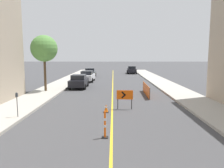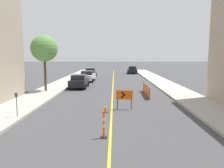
# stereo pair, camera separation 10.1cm
# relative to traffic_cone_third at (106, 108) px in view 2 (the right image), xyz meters

# --- Properties ---
(lane_stripe) EXTENTS (0.12, 63.91, 0.01)m
(lane_stripe) POSITION_rel_traffic_cone_third_xyz_m (0.40, 10.51, -0.27)
(lane_stripe) COLOR gold
(lane_stripe) RESTS_ON ground_plane
(sidewalk_left) EXTENTS (3.05, 63.91, 0.17)m
(sidewalk_left) POSITION_rel_traffic_cone_third_xyz_m (-6.36, 10.51, -0.19)
(sidewalk_left) COLOR #ADA89E
(sidewalk_left) RESTS_ON ground_plane
(sidewalk_right) EXTENTS (3.05, 63.91, 0.17)m
(sidewalk_right) POSITION_rel_traffic_cone_third_xyz_m (7.16, 10.51, -0.19)
(sidewalk_right) COLOR #ADA89E
(sidewalk_right) RESTS_ON ground_plane
(traffic_cone_third) EXTENTS (0.34, 0.34, 0.56)m
(traffic_cone_third) POSITION_rel_traffic_cone_third_xyz_m (0.00, 0.00, 0.00)
(traffic_cone_third) COLOR black
(traffic_cone_third) RESTS_ON ground_plane
(delineator_post_rear) EXTENTS (0.30, 0.30, 1.29)m
(delineator_post_rear) POSITION_rel_traffic_cone_third_xyz_m (0.10, -4.58, 0.29)
(delineator_post_rear) COLOR black
(delineator_post_rear) RESTS_ON ground_plane
(arrow_barricade_primary) EXTENTS (1.15, 0.11, 1.36)m
(arrow_barricade_primary) POSITION_rel_traffic_cone_third_xyz_m (1.29, 0.85, 0.70)
(arrow_barricade_primary) COLOR #EF560C
(arrow_barricade_primary) RESTS_ON ground_plane
(safety_mesh_fence) EXTENTS (0.16, 5.04, 1.04)m
(safety_mesh_fence) POSITION_rel_traffic_cone_third_xyz_m (3.64, 6.56, 0.24)
(safety_mesh_fence) COLOR #EF560C
(safety_mesh_fence) RESTS_ON ground_plane
(parked_car_curb_near) EXTENTS (1.93, 4.30, 1.59)m
(parked_car_curb_near) POSITION_rel_traffic_cone_third_xyz_m (-3.55, 11.12, 0.53)
(parked_car_curb_near) COLOR black
(parked_car_curb_near) RESTS_ON ground_plane
(parked_car_curb_mid) EXTENTS (2.04, 4.39, 1.59)m
(parked_car_curb_mid) POSITION_rel_traffic_cone_third_xyz_m (-3.34, 17.55, 0.53)
(parked_car_curb_mid) COLOR silver
(parked_car_curb_mid) RESTS_ON ground_plane
(parked_car_curb_far) EXTENTS (1.97, 4.37, 1.59)m
(parked_car_curb_far) POSITION_rel_traffic_cone_third_xyz_m (-3.67, 24.60, 0.53)
(parked_car_curb_far) COLOR #474C51
(parked_car_curb_far) RESTS_ON ground_plane
(parked_car_opposite_side) EXTENTS (1.95, 4.34, 1.59)m
(parked_car_opposite_side) POSITION_rel_traffic_cone_third_xyz_m (4.39, 32.26, 0.53)
(parked_car_opposite_side) COLOR black
(parked_car_opposite_side) RESTS_ON ground_plane
(parking_meter_near_curb) EXTENTS (0.12, 0.11, 1.46)m
(parking_meter_near_curb) POSITION_rel_traffic_cone_third_xyz_m (-5.19, -1.69, 0.92)
(parking_meter_near_curb) COLOR #4C4C51
(parking_meter_near_curb) RESTS_ON sidewalk_left
(street_tree_left_near) EXTENTS (2.67, 2.67, 5.66)m
(street_tree_left_near) POSITION_rel_traffic_cone_third_xyz_m (-6.52, 7.99, 4.19)
(street_tree_left_near) COLOR #4C3823
(street_tree_left_near) RESTS_ON sidewalk_left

